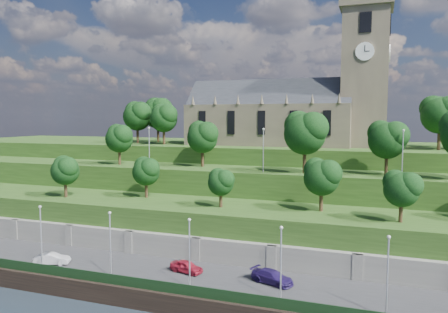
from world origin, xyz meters
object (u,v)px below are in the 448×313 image
at_px(car_left, 186,266).
at_px(car_middle, 52,259).
at_px(church, 293,107).
at_px(car_right, 272,277).

distance_m(car_left, car_middle, 17.46).
distance_m(church, car_middle, 51.71).
distance_m(church, car_right, 44.03).
bearing_deg(car_left, car_right, -75.54).
distance_m(car_left, car_right, 10.49).
bearing_deg(car_right, church, 27.83).
bearing_deg(car_right, car_middle, 116.76).
xyz_separation_m(church, car_right, (5.29, -38.98, -19.79)).
bearing_deg(car_left, car_middle, 114.15).
height_order(car_left, car_right, car_right).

